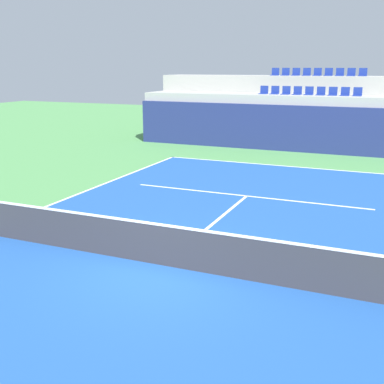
% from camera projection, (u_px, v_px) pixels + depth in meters
% --- Properties ---
extents(ground_plane, '(80.00, 80.00, 0.00)m').
position_uv_depth(ground_plane, '(163.00, 266.00, 10.68)').
color(ground_plane, '#4C8C4C').
extents(court_surface, '(11.00, 24.00, 0.01)m').
position_uv_depth(court_surface, '(163.00, 265.00, 10.68)').
color(court_surface, '#1E4C99').
rests_on(court_surface, ground_plane).
extents(baseline_far, '(11.00, 0.10, 0.00)m').
position_uv_depth(baseline_far, '(283.00, 166.00, 21.30)').
color(baseline_far, white).
rests_on(baseline_far, court_surface).
extents(service_line_far, '(8.26, 0.10, 0.00)m').
position_uv_depth(service_line_far, '(247.00, 196.00, 16.37)').
color(service_line_far, white).
rests_on(service_line_far, court_surface).
extents(centre_service_line, '(0.10, 6.40, 0.00)m').
position_uv_depth(centre_service_line, '(213.00, 223.00, 13.52)').
color(centre_service_line, white).
rests_on(centre_service_line, court_surface).
extents(back_wall, '(18.34, 0.30, 2.36)m').
position_uv_depth(back_wall, '(302.00, 129.00, 24.53)').
color(back_wall, navy).
rests_on(back_wall, ground_plane).
extents(stands_tier_lower, '(18.34, 2.40, 2.83)m').
position_uv_depth(stands_tier_lower, '(307.00, 122.00, 25.68)').
color(stands_tier_lower, '#9E9E99').
rests_on(stands_tier_lower, ground_plane).
extents(stands_tier_upper, '(18.34, 2.40, 3.77)m').
position_uv_depth(stands_tier_upper, '(315.00, 109.00, 27.69)').
color(stands_tier_upper, '#9E9E99').
rests_on(stands_tier_upper, ground_plane).
extents(seating_row_lower, '(5.34, 0.44, 0.44)m').
position_uv_depth(seating_row_lower, '(309.00, 93.00, 25.37)').
color(seating_row_lower, navy).
rests_on(seating_row_lower, stands_tier_lower).
extents(seating_row_upper, '(5.34, 0.44, 0.44)m').
position_uv_depth(seating_row_upper, '(317.00, 74.00, 27.26)').
color(seating_row_upper, navy).
rests_on(seating_row_upper, stands_tier_upper).
extents(tennis_net, '(11.08, 0.08, 1.07)m').
position_uv_depth(tennis_net, '(162.00, 244.00, 10.55)').
color(tennis_net, black).
rests_on(tennis_net, court_surface).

